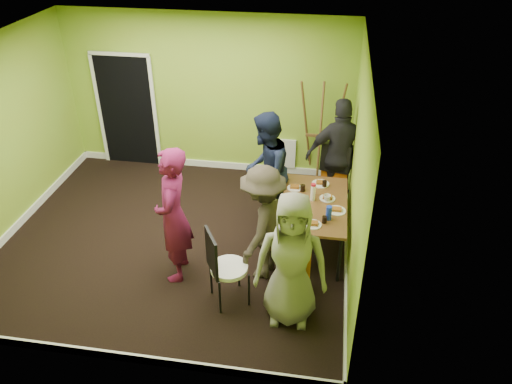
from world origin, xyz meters
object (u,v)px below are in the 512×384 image
dining_table (314,206)px  person_front_end (291,261)px  chair_front_end (295,272)px  person_standing (173,216)px  chair_left_near (272,236)px  chair_bentwood (223,264)px  orange_bottle (314,193)px  easel (320,134)px  person_back_end (340,155)px  chair_left_far (274,202)px  blue_bottle (329,213)px  person_left_near (263,223)px  thermos (313,193)px  person_left_far (265,172)px  chair_back_end (335,165)px

dining_table → person_front_end: 1.44m
chair_front_end → person_standing: bearing=161.1°
dining_table → chair_left_near: bearing=-136.1°
chair_bentwood → person_front_end: (0.83, -0.13, 0.28)m
chair_left_near → orange_bottle: chair_left_near is taller
easel → person_back_end: 0.80m
chair_left_far → blue_bottle: size_ratio=4.34×
person_left_near → dining_table: bearing=149.9°
person_standing → person_back_end: person_standing is taller
chair_left_far → chair_left_near: 0.85m
chair_left_far → person_back_end: size_ratio=0.46×
easel → person_standing: (-1.72, -2.74, 0.01)m
thermos → easel: bearing=89.7°
thermos → orange_bottle: (0.01, 0.11, -0.07)m
dining_table → person_left_far: (-0.75, 0.47, 0.21)m
blue_bottle → dining_table: bearing=119.6°
person_front_end → blue_bottle: bearing=67.7°
chair_back_end → person_left_far: (-1.00, -0.58, 0.12)m
person_left_far → person_back_end: bearing=129.6°
easel → person_front_end: bearing=-92.9°
thermos → person_back_end: bearing=71.8°
chair_front_end → person_standing: (-1.59, 0.30, 0.45)m
easel → blue_bottle: bearing=-84.3°
chair_left_far → person_back_end: 1.31m
chair_left_near → person_back_end: person_back_end is taller
chair_bentwood → chair_front_end: bearing=68.0°
chair_front_end → chair_back_end: bearing=71.8°
thermos → orange_bottle: 0.13m
chair_left_far → chair_left_near: (0.08, -0.85, 0.01)m
person_standing → person_back_end: (2.06, 2.02, -0.01)m
chair_front_end → orange_bottle: 1.40m
easel → orange_bottle: easel is taller
person_standing → person_front_end: size_ratio=1.08×
orange_bottle → person_back_end: 1.03m
person_standing → person_left_far: person_standing is taller
chair_left_far → person_standing: (-1.14, -1.21, 0.46)m
dining_table → chair_back_end: 1.09m
chair_front_end → thermos: size_ratio=3.76×
chair_left_far → person_front_end: person_front_end is taller
dining_table → person_left_near: 0.92m
chair_bentwood → blue_bottle: size_ratio=5.45×
person_standing → blue_bottle: bearing=96.1°
chair_bentwood → thermos: size_ratio=4.66×
chair_front_end → blue_bottle: (0.35, 0.81, 0.36)m
chair_bentwood → blue_bottle: 1.55m
person_left_far → person_front_end: bearing=24.1°
chair_front_end → person_standing: size_ratio=0.46×
person_left_far → chair_left_near: bearing=20.5°
chair_front_end → easel: size_ratio=0.46×
chair_left_near → orange_bottle: size_ratio=10.17×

